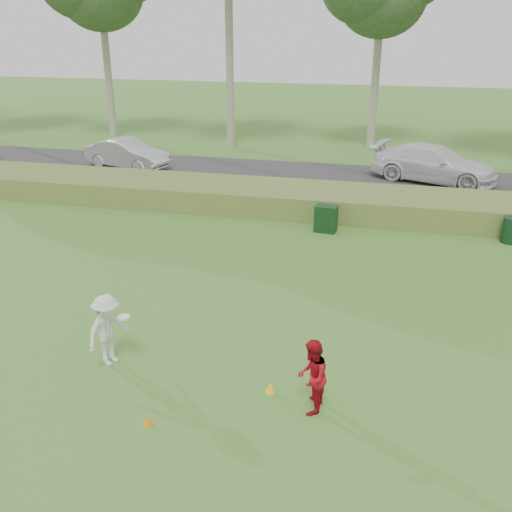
% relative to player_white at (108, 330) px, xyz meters
% --- Properties ---
extents(ground, '(120.00, 120.00, 0.00)m').
position_rel_player_white_xyz_m(ground, '(2.41, -0.38, -0.82)').
color(ground, '#3A6F25').
rests_on(ground, ground).
extents(reed_strip, '(80.00, 3.00, 0.90)m').
position_rel_player_white_xyz_m(reed_strip, '(2.41, 11.62, -0.37)').
color(reed_strip, '#566E2C').
rests_on(reed_strip, ground).
extents(park_road, '(80.00, 6.00, 0.06)m').
position_rel_player_white_xyz_m(park_road, '(2.41, 16.62, -0.79)').
color(park_road, '#2D2D2D').
rests_on(park_road, ground).
extents(player_white, '(1.01, 1.20, 1.63)m').
position_rel_player_white_xyz_m(player_white, '(0.00, 0.00, 0.00)').
color(player_white, silver).
rests_on(player_white, ground).
extents(player_red, '(0.59, 0.75, 1.51)m').
position_rel_player_white_xyz_m(player_red, '(4.49, -0.62, -0.06)').
color(player_red, '#A50E19').
rests_on(player_red, ground).
extents(cone_orange, '(0.17, 0.17, 0.19)m').
position_rel_player_white_xyz_m(cone_orange, '(1.62, -1.75, -0.72)').
color(cone_orange, orange).
rests_on(cone_orange, ground).
extents(cone_yellow, '(0.21, 0.21, 0.23)m').
position_rel_player_white_xyz_m(cone_yellow, '(3.62, -0.24, -0.70)').
color(cone_yellow, yellow).
rests_on(cone_yellow, ground).
extents(utility_cabinet, '(0.81, 0.56, 0.95)m').
position_rel_player_white_xyz_m(utility_cabinet, '(3.56, 9.45, -0.34)').
color(utility_cabinet, black).
rests_on(utility_cabinet, ground).
extents(trash_bin, '(0.71, 0.71, 0.88)m').
position_rel_player_white_xyz_m(trash_bin, '(9.74, 9.81, -0.38)').
color(trash_bin, black).
rests_on(trash_bin, ground).
extents(car_mid, '(4.58, 2.58, 1.43)m').
position_rel_player_white_xyz_m(car_mid, '(-7.19, 16.32, -0.04)').
color(car_mid, silver).
rests_on(car_mid, park_road).
extents(car_right, '(6.00, 3.85, 1.62)m').
position_rel_player_white_xyz_m(car_right, '(7.57, 17.22, 0.05)').
color(car_right, silver).
rests_on(car_right, park_road).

